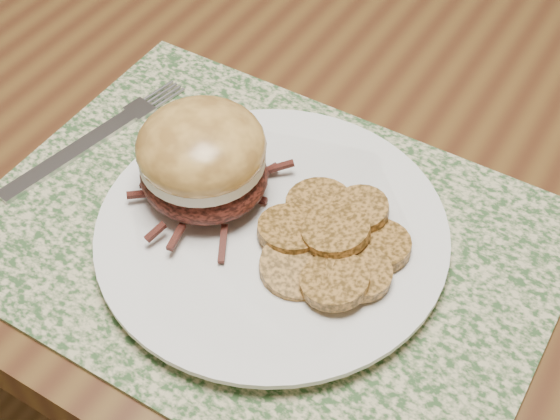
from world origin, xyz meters
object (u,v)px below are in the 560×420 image
at_px(pork_sandwich, 202,158).
at_px(fork, 97,137).
at_px(dinner_plate, 272,233).
at_px(dining_table, 179,45).

bearing_deg(pork_sandwich, fork, -176.13).
distance_m(dinner_plate, fork, 0.20).
bearing_deg(dining_table, fork, -68.64).
height_order(dinner_plate, fork, dinner_plate).
bearing_deg(dining_table, pork_sandwich, -48.50).
bearing_deg(dinner_plate, fork, 174.67).
bearing_deg(pork_sandwich, dinner_plate, 7.02).
xyz_separation_m(dinner_plate, fork, (-0.19, 0.02, -0.01)).
xyz_separation_m(dining_table, pork_sandwich, (0.22, -0.25, 0.14)).
distance_m(pork_sandwich, fork, 0.14).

